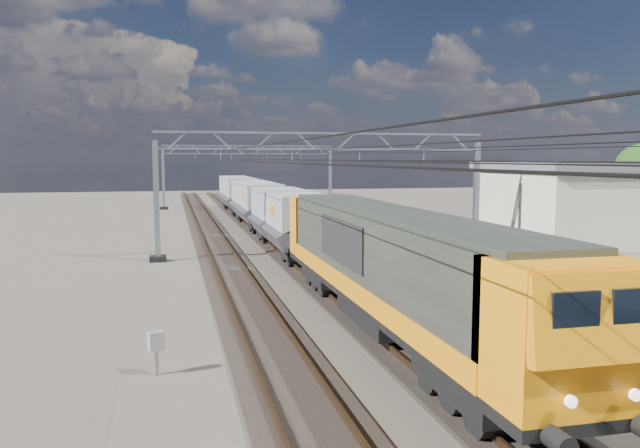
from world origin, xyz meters
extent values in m
plane|color=#2C2721|center=(0.00, 0.00, 0.00)|extent=(160.00, 160.00, 0.00)
cube|color=black|center=(-6.00, 0.00, 0.06)|extent=(2.60, 140.00, 0.12)
cube|color=#513820|center=(-6.72, 0.00, 0.22)|extent=(0.08, 140.00, 0.16)
cube|color=#513820|center=(-5.28, 0.00, 0.22)|extent=(0.08, 140.00, 0.16)
cube|color=black|center=(-2.00, 0.00, 0.06)|extent=(2.60, 140.00, 0.12)
cube|color=#513820|center=(-2.72, 0.00, 0.22)|extent=(0.08, 140.00, 0.16)
cube|color=#513820|center=(-1.28, 0.00, 0.22)|extent=(0.08, 140.00, 0.16)
cube|color=black|center=(2.00, 0.00, 0.06)|extent=(2.60, 140.00, 0.12)
cube|color=#513820|center=(1.28, 0.00, 0.22)|extent=(0.08, 140.00, 0.16)
cube|color=#513820|center=(2.72, 0.00, 0.22)|extent=(0.08, 140.00, 0.16)
cube|color=black|center=(6.00, 0.00, 0.06)|extent=(2.60, 140.00, 0.12)
cube|color=#513820|center=(5.28, 0.00, 0.22)|extent=(0.08, 140.00, 0.16)
cube|color=#513820|center=(6.72, 0.00, 0.22)|extent=(0.08, 140.00, 0.16)
cube|color=#91969E|center=(-9.50, 4.00, 3.30)|extent=(0.30, 0.30, 6.60)
cube|color=#91969E|center=(9.50, 4.00, 3.30)|extent=(0.30, 0.30, 6.60)
cube|color=black|center=(-9.50, 4.00, 0.15)|extent=(0.90, 0.90, 0.30)
cube|color=black|center=(9.50, 4.00, 0.15)|extent=(0.90, 0.90, 0.30)
cube|color=#91969E|center=(0.00, 4.00, 7.05)|extent=(19.30, 0.18, 0.12)
cube|color=#91969E|center=(0.00, 4.00, 6.15)|extent=(19.30, 0.18, 0.12)
cube|color=#91969E|center=(-8.31, 4.00, 6.60)|extent=(1.03, 0.10, 0.94)
cube|color=#91969E|center=(-5.94, 4.00, 6.60)|extent=(1.03, 0.10, 0.94)
cube|color=#91969E|center=(-3.56, 4.00, 6.60)|extent=(1.03, 0.10, 0.94)
cube|color=#91969E|center=(-1.19, 4.00, 6.60)|extent=(1.03, 0.10, 0.94)
cube|color=#91969E|center=(1.19, 4.00, 6.60)|extent=(1.03, 0.10, 0.94)
cube|color=#91969E|center=(3.56, 4.00, 6.60)|extent=(1.03, 0.10, 0.94)
cube|color=#91969E|center=(5.94, 4.00, 6.60)|extent=(1.03, 0.10, 0.94)
cube|color=#91969E|center=(8.31, 4.00, 6.60)|extent=(1.03, 0.10, 0.94)
cube|color=#91969E|center=(-6.00, 4.00, 5.82)|extent=(0.06, 0.06, 0.65)
cube|color=#91969E|center=(-2.00, 4.00, 5.82)|extent=(0.06, 0.06, 0.65)
cube|color=#91969E|center=(2.00, 4.00, 5.82)|extent=(0.06, 0.06, 0.65)
cube|color=#91969E|center=(6.00, 4.00, 5.82)|extent=(0.06, 0.06, 0.65)
cube|color=#91969E|center=(-9.50, 40.00, 3.30)|extent=(0.30, 0.30, 6.60)
cube|color=#91969E|center=(9.50, 40.00, 3.30)|extent=(0.30, 0.30, 6.60)
cube|color=black|center=(-9.50, 40.00, 0.15)|extent=(0.90, 0.90, 0.30)
cube|color=black|center=(9.50, 40.00, 0.15)|extent=(0.90, 0.90, 0.30)
cube|color=#91969E|center=(0.00, 40.00, 7.05)|extent=(19.30, 0.18, 0.12)
cube|color=#91969E|center=(0.00, 40.00, 6.15)|extent=(19.30, 0.18, 0.12)
cube|color=#91969E|center=(-8.31, 40.00, 6.60)|extent=(1.03, 0.10, 0.94)
cube|color=#91969E|center=(-5.94, 40.00, 6.60)|extent=(1.03, 0.10, 0.94)
cube|color=#91969E|center=(-3.56, 40.00, 6.60)|extent=(1.03, 0.10, 0.94)
cube|color=#91969E|center=(-1.19, 40.00, 6.60)|extent=(1.03, 0.10, 0.94)
cube|color=#91969E|center=(1.19, 40.00, 6.60)|extent=(1.03, 0.10, 0.94)
cube|color=#91969E|center=(3.56, 40.00, 6.60)|extent=(1.03, 0.10, 0.94)
cube|color=#91969E|center=(5.94, 40.00, 6.60)|extent=(1.03, 0.10, 0.94)
cube|color=#91969E|center=(8.31, 40.00, 6.60)|extent=(1.03, 0.10, 0.94)
cube|color=#91969E|center=(-6.00, 40.00, 5.82)|extent=(0.06, 0.06, 0.65)
cube|color=#91969E|center=(-2.00, 40.00, 5.82)|extent=(0.06, 0.06, 0.65)
cube|color=#91969E|center=(2.00, 40.00, 5.82)|extent=(0.06, 0.06, 0.65)
cube|color=#91969E|center=(6.00, 40.00, 5.82)|extent=(0.06, 0.06, 0.65)
cylinder|color=black|center=(-6.00, 8.00, 5.50)|extent=(0.03, 140.00, 0.03)
cylinder|color=black|center=(-6.00, 8.00, 6.00)|extent=(0.03, 140.00, 0.03)
cylinder|color=black|center=(-2.00, 8.00, 5.50)|extent=(0.03, 140.00, 0.03)
cylinder|color=black|center=(-2.00, 8.00, 6.00)|extent=(0.03, 140.00, 0.03)
cylinder|color=black|center=(2.00, 8.00, 5.50)|extent=(0.03, 140.00, 0.03)
cylinder|color=black|center=(2.00, 8.00, 6.00)|extent=(0.03, 140.00, 0.03)
cylinder|color=black|center=(6.00, 8.00, 5.50)|extent=(0.03, 140.00, 0.03)
cylinder|color=black|center=(6.00, 8.00, 6.00)|extent=(0.03, 140.00, 0.03)
cube|color=black|center=(-2.00, -18.81, 0.75)|extent=(2.20, 3.60, 0.60)
cube|color=black|center=(-2.00, -5.81, 0.75)|extent=(2.20, 3.60, 0.60)
cube|color=black|center=(-2.00, -12.31, 1.13)|extent=(2.65, 20.00, 0.25)
cube|color=black|center=(-2.00, -12.31, 0.75)|extent=(2.20, 4.50, 0.75)
cube|color=#262B23|center=(-2.00, -12.31, 2.55)|extent=(2.65, 17.00, 2.60)
cube|color=orange|center=(-3.34, -12.31, 1.55)|extent=(0.04, 17.00, 0.60)
cube|color=orange|center=(-0.66, -12.31, 1.55)|extent=(0.04, 17.00, 0.60)
cube|color=black|center=(-3.35, -11.31, 2.90)|extent=(0.05, 5.00, 1.40)
cube|color=black|center=(-0.65, -11.31, 2.90)|extent=(0.05, 5.00, 1.40)
cube|color=#262B23|center=(-2.00, -12.31, 3.92)|extent=(2.25, 18.00, 0.15)
cube|color=orange|center=(-2.00, -21.41, 2.55)|extent=(2.65, 1.80, 2.60)
cube|color=orange|center=(-2.00, -22.36, 3.05)|extent=(2.60, 0.46, 1.52)
cube|color=black|center=(-2.55, -22.46, 3.15)|extent=(0.85, 0.08, 0.75)
cube|color=black|center=(-1.45, -22.46, 3.15)|extent=(0.85, 0.08, 0.75)
cylinder|color=black|center=(-2.85, -22.61, 1.15)|extent=(0.36, 0.50, 0.36)
cylinder|color=white|center=(-2.60, -22.51, 1.75)|extent=(0.20, 0.08, 0.20)
cylinder|color=white|center=(-1.40, -22.51, 1.75)|extent=(0.20, 0.08, 0.20)
cube|color=orange|center=(-2.00, -3.21, 2.55)|extent=(2.65, 1.80, 2.60)
cube|color=orange|center=(-2.00, -2.26, 3.05)|extent=(2.60, 0.46, 1.52)
cube|color=black|center=(-2.55, -2.16, 3.15)|extent=(0.85, 0.08, 0.75)
cube|color=black|center=(-1.45, -2.16, 3.15)|extent=(0.85, 0.08, 0.75)
cylinder|color=black|center=(-2.85, -2.01, 1.15)|extent=(0.36, 0.50, 0.36)
cylinder|color=black|center=(-1.15, -2.01, 1.15)|extent=(0.36, 0.50, 0.36)
cylinder|color=white|center=(-2.60, -2.11, 1.75)|extent=(0.20, 0.08, 0.20)
cylinder|color=white|center=(-1.40, -2.11, 1.75)|extent=(0.20, 0.08, 0.20)
cube|color=black|center=(-2.00, 0.89, 0.72)|extent=(2.20, 2.60, 0.55)
cube|color=black|center=(-2.00, 9.89, 0.72)|extent=(2.20, 2.60, 0.55)
cube|color=black|center=(-2.00, 5.39, 1.08)|extent=(2.40, 13.00, 0.20)
cube|color=gray|center=(-2.00, 5.39, 2.80)|extent=(2.80, 12.00, 1.80)
cube|color=#46494E|center=(-2.95, 5.39, 1.55)|extent=(1.48, 12.00, 1.36)
cube|color=#46494E|center=(-1.05, 5.39, 1.55)|extent=(1.48, 12.00, 1.36)
cube|color=orange|center=(-3.42, 2.39, 2.90)|extent=(0.04, 1.20, 0.50)
cube|color=black|center=(-2.00, 15.09, 0.72)|extent=(2.20, 2.60, 0.55)
cube|color=black|center=(-2.00, 24.09, 0.72)|extent=(2.20, 2.60, 0.55)
cube|color=black|center=(-2.00, 19.59, 1.08)|extent=(2.40, 13.00, 0.20)
cube|color=gray|center=(-2.00, 19.59, 2.80)|extent=(2.80, 12.00, 1.80)
cube|color=#46494E|center=(-2.95, 19.59, 1.55)|extent=(1.48, 12.00, 1.36)
cube|color=#46494E|center=(-1.05, 19.59, 1.55)|extent=(1.48, 12.00, 1.36)
cube|color=orange|center=(-3.42, 16.59, 2.90)|extent=(0.04, 1.20, 0.50)
cube|color=black|center=(-2.00, 29.29, 0.72)|extent=(2.20, 2.60, 0.55)
cube|color=black|center=(-2.00, 38.29, 0.72)|extent=(2.20, 2.60, 0.55)
cube|color=black|center=(-2.00, 33.79, 1.08)|extent=(2.40, 13.00, 0.20)
cube|color=gray|center=(-2.00, 33.79, 2.80)|extent=(2.80, 12.00, 1.80)
cube|color=#46494E|center=(-2.95, 33.79, 1.55)|extent=(1.48, 12.00, 1.36)
cube|color=#46494E|center=(-1.05, 33.79, 1.55)|extent=(1.48, 12.00, 1.36)
cube|color=orange|center=(-3.42, 30.79, 2.90)|extent=(0.04, 1.20, 0.50)
cube|color=#91969E|center=(-9.20, -14.62, 0.34)|extent=(0.10, 0.10, 0.67)
cube|color=#9EA0A6|center=(-9.20, -14.62, 0.91)|extent=(0.46, 0.40, 0.48)
cube|color=beige|center=(22.00, 6.00, 2.40)|extent=(18.00, 10.00, 4.80)
cube|color=slate|center=(22.00, 6.00, 5.10)|extent=(18.60, 10.60, 0.60)
cylinder|color=#392A1A|center=(30.00, 14.00, 1.64)|extent=(0.70, 0.70, 3.28)
camera|label=1|loc=(-8.73, -30.89, 5.61)|focal=35.00mm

